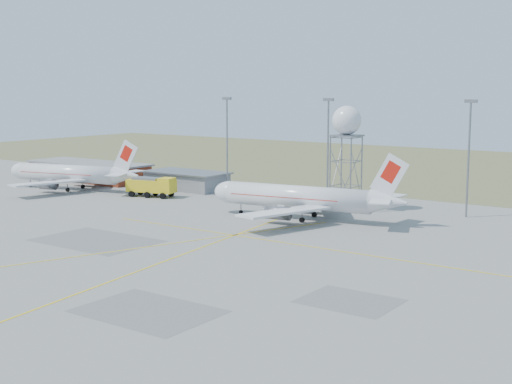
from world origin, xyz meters
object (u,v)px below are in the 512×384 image
Objects in this scene: radar_tower at (346,152)px; baggage_tug at (102,181)px; airliner_main at (301,198)px; fire_truck at (153,187)px; airliner_far at (70,174)px.

radar_tower is 8.65× the size of baggage_tug.
airliner_main is 3.28× the size of fire_truck.
fire_truck is at bearing -14.56° from airliner_main.
radar_tower reaches higher than airliner_far.
airliner_far is at bearing -169.34° from radar_tower.
radar_tower is at bearing -5.94° from baggage_tug.
fire_truck is (-38.59, 3.70, -1.73)m from airliner_main.
airliner_main is at bearing -19.51° from fire_truck.
radar_tower reaches higher than fire_truck.
radar_tower is 42.40m from fire_truck.
airliner_far is 15.20× the size of baggage_tug.
fire_truck is at bearing -167.98° from radar_tower.
airliner_main is 60.67m from airliner_far.
airliner_far reaches higher than fire_truck.
airliner_main is 14.37m from radar_tower.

